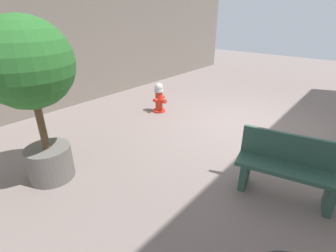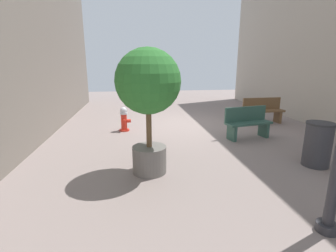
% 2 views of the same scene
% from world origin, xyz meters
% --- Properties ---
extents(ground_plane, '(23.40, 23.40, 0.00)m').
position_xyz_m(ground_plane, '(0.00, 0.00, 0.00)').
color(ground_plane, gray).
extents(fire_hydrant, '(0.40, 0.42, 0.81)m').
position_xyz_m(fire_hydrant, '(2.26, 0.57, 0.40)').
color(fire_hydrant, red).
rests_on(fire_hydrant, ground_plane).
extents(bench_far, '(1.50, 0.72, 0.95)m').
position_xyz_m(bench_far, '(-1.47, 1.93, 0.48)').
color(bench_far, '#33594C').
rests_on(bench_far, ground_plane).
extents(planter_tree, '(1.28, 1.28, 2.53)m').
position_xyz_m(planter_tree, '(1.63, 3.97, 1.70)').
color(planter_tree, slate).
rests_on(planter_tree, ground_plane).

